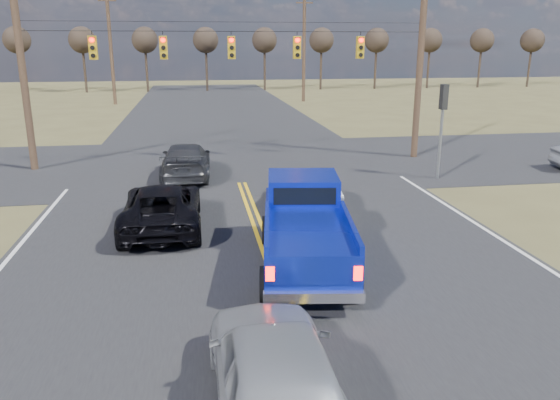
{
  "coord_description": "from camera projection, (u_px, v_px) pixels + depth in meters",
  "views": [
    {
      "loc": [
        -1.84,
        -7.48,
        5.46
      ],
      "look_at": [
        0.33,
        6.16,
        1.5
      ],
      "focal_mm": 35.0,
      "sensor_mm": 36.0,
      "label": 1
    }
  ],
  "objects": [
    {
      "name": "road_main",
      "position": [
        252.0,
        212.0,
        18.37
      ],
      "size": [
        14.0,
        120.0,
        0.02
      ],
      "primitive_type": "cube",
      "color": "#28282B",
      "rests_on": "ground"
    },
    {
      "name": "signal_gantry",
      "position": [
        243.0,
        53.0,
        24.45
      ],
      "size": [
        19.6,
        4.83,
        10.0
      ],
      "color": "#473323",
      "rests_on": "ground"
    },
    {
      "name": "ground",
      "position": [
        319.0,
        392.0,
        8.88
      ],
      "size": [
        160.0,
        160.0,
        0.0
      ],
      "primitive_type": "plane",
      "color": "brown",
      "rests_on": "ground"
    },
    {
      "name": "pickup_truck",
      "position": [
        305.0,
        228.0,
        13.68
      ],
      "size": [
        2.83,
        5.78,
        2.08
      ],
      "rotation": [
        0.0,
        0.0,
        -0.14
      ],
      "color": "black",
      "rests_on": "ground"
    },
    {
      "name": "white_car_queue",
      "position": [
        308.0,
        189.0,
        18.57
      ],
      "size": [
        1.69,
        4.38,
        1.42
      ],
      "primitive_type": "imported",
      "rotation": [
        0.0,
        0.0,
        3.1
      ],
      "color": "beige",
      "rests_on": "ground"
    },
    {
      "name": "utility_poles",
      "position": [
        233.0,
        49.0,
        23.58
      ],
      "size": [
        19.6,
        58.32,
        10.0
      ],
      "color": "#473323",
      "rests_on": "ground"
    },
    {
      "name": "dgrey_car_queue",
      "position": [
        186.0,
        160.0,
        23.05
      ],
      "size": [
        2.21,
        5.01,
        1.43
      ],
      "primitive_type": "imported",
      "rotation": [
        0.0,
        0.0,
        3.1
      ],
      "color": "#313236",
      "rests_on": "ground"
    },
    {
      "name": "black_suv",
      "position": [
        162.0,
        207.0,
        16.59
      ],
      "size": [
        2.33,
        5.0,
        1.39
      ],
      "primitive_type": "imported",
      "rotation": [
        0.0,
        0.0,
        3.14
      ],
      "color": "black",
      "rests_on": "ground"
    },
    {
      "name": "silver_suv",
      "position": [
        276.0,
        373.0,
        8.02
      ],
      "size": [
        1.92,
        4.72,
        1.6
      ],
      "primitive_type": "imported",
      "rotation": [
        0.0,
        0.0,
        3.14
      ],
      "color": "#A9ACB2",
      "rests_on": "ground"
    },
    {
      "name": "treeline",
      "position": [
        221.0,
        40.0,
        32.91
      ],
      "size": [
        87.0,
        117.8,
        7.4
      ],
      "color": "#33261C",
      "rests_on": "ground"
    },
    {
      "name": "road_cross",
      "position": [
        234.0,
        163.0,
        25.97
      ],
      "size": [
        120.0,
        12.0,
        0.02
      ],
      "primitive_type": "cube",
      "color": "#28282B",
      "rests_on": "ground"
    }
  ]
}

